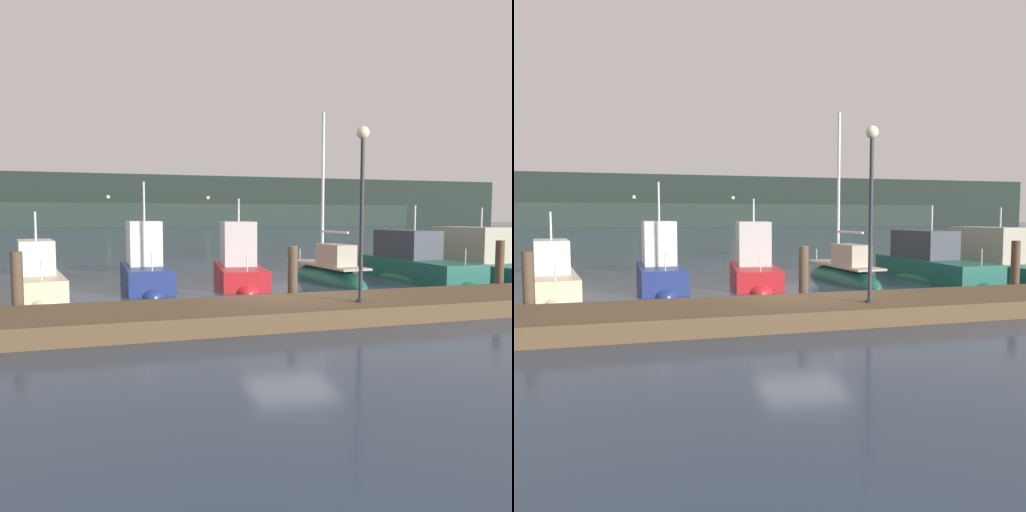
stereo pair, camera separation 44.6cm
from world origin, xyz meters
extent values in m
plane|color=#2D3D51|center=(0.00, 0.00, 0.00)|extent=(400.00, 400.00, 0.00)
cube|color=brown|center=(0.00, -1.76, 0.23)|extent=(36.54, 2.80, 0.45)
cylinder|color=#4C3D2D|center=(-7.27, -0.11, 0.87)|extent=(0.28, 0.28, 1.75)
cylinder|color=#4C3D2D|center=(0.00, -0.11, 0.88)|extent=(0.28, 0.28, 1.77)
cylinder|color=#4C3D2D|center=(7.27, -0.11, 0.92)|extent=(0.28, 0.28, 1.83)
ellipsoid|color=beige|center=(-7.37, 4.18, 0.00)|extent=(2.51, 5.47, 1.27)
cube|color=beige|center=(-7.37, 4.18, 0.36)|extent=(2.29, 4.93, 0.73)
cube|color=silver|center=(-7.46, 4.70, 1.28)|extent=(1.48, 2.48, 1.10)
cube|color=black|center=(-7.66, 5.74, 1.44)|extent=(0.97, 0.40, 0.49)
cylinder|color=silver|center=(-7.39, 4.28, 2.30)|extent=(0.07, 0.07, 0.95)
cylinder|color=silver|center=(-6.97, 2.00, 1.03)|extent=(0.04, 0.04, 0.60)
ellipsoid|color=navy|center=(-3.82, 4.94, 0.00)|extent=(1.85, 4.97, 1.19)
cube|color=navy|center=(-3.82, 4.94, 0.42)|extent=(1.69, 4.48, 0.84)
cube|color=silver|center=(-3.84, 5.43, 1.65)|extent=(1.21, 2.20, 1.60)
cube|color=black|center=(-3.88, 6.41, 1.89)|extent=(1.01, 0.34, 0.71)
cylinder|color=silver|center=(-3.83, 5.04, 3.16)|extent=(0.07, 0.07, 1.43)
cylinder|color=silver|center=(-3.74, 2.88, 1.14)|extent=(0.04, 0.04, 0.60)
ellipsoid|color=red|center=(-0.25, 5.12, 0.00)|extent=(2.48, 5.59, 1.30)
cube|color=red|center=(-0.25, 5.12, 0.36)|extent=(2.27, 5.04, 0.73)
cube|color=silver|center=(-0.18, 5.66, 1.57)|extent=(1.52, 2.52, 1.69)
cube|color=black|center=(-0.04, 6.73, 1.83)|extent=(1.11, 0.45, 0.75)
cylinder|color=silver|center=(-0.23, 5.23, 2.87)|extent=(0.07, 0.07, 0.89)
cylinder|color=silver|center=(-0.55, 2.87, 1.03)|extent=(0.04, 0.04, 0.60)
ellipsoid|color=#195647|center=(3.39, 4.93, 0.00)|extent=(1.89, 5.53, 1.36)
cube|color=#A39984|center=(3.39, 4.93, 0.68)|extent=(1.59, 4.65, 0.08)
cube|color=#A39984|center=(3.44, 4.28, 1.13)|extent=(1.01, 1.80, 0.82)
cylinder|color=silver|center=(3.35, 5.36, 3.74)|extent=(0.12, 0.12, 6.12)
cylinder|color=silver|center=(3.43, 4.38, 2.01)|extent=(0.25, 1.97, 0.09)
cylinder|color=silver|center=(3.18, 7.42, 0.93)|extent=(0.04, 0.04, 0.50)
ellipsoid|color=#195647|center=(7.28, 4.57, 0.00)|extent=(2.26, 7.02, 1.23)
cube|color=#195647|center=(7.28, 4.57, 0.43)|extent=(2.08, 6.32, 0.86)
cube|color=#333842|center=(7.26, 5.27, 1.45)|extent=(1.49, 3.10, 1.18)
cube|color=black|center=(7.22, 6.66, 1.62)|extent=(1.25, 0.27, 0.53)
cylinder|color=silver|center=(7.27, 4.71, 2.56)|extent=(0.07, 0.07, 1.06)
cylinder|color=silver|center=(7.36, 1.65, 1.16)|extent=(0.04, 0.04, 0.60)
ellipsoid|color=#195647|center=(10.82, 4.75, 0.00)|extent=(3.38, 7.49, 1.09)
cube|color=#195647|center=(10.82, 4.75, 0.30)|extent=(3.10, 6.74, 0.60)
cube|color=#A39984|center=(10.73, 5.47, 1.37)|extent=(2.10, 3.36, 1.56)
cube|color=black|center=(10.56, 6.91, 1.61)|extent=(1.56, 0.47, 0.69)
cylinder|color=silver|center=(10.80, 4.89, 2.59)|extent=(0.07, 0.07, 0.87)
cylinder|color=red|center=(3.01, 19.93, 0.08)|extent=(1.22, 1.22, 0.16)
cylinder|color=red|center=(3.01, 19.93, 0.76)|extent=(0.82, 0.82, 1.20)
cone|color=red|center=(3.01, 19.93, 1.61)|extent=(0.57, 0.57, 0.50)
sphere|color=#F9EAB7|center=(3.01, 19.93, 1.91)|extent=(0.16, 0.16, 0.16)
cylinder|color=#2D2D33|center=(1.02, -2.26, 0.48)|extent=(0.24, 0.24, 0.06)
cylinder|color=#2D2D33|center=(1.02, -2.26, 2.53)|extent=(0.10, 0.10, 4.03)
sphere|color=#F9EAB7|center=(1.02, -2.26, 4.68)|extent=(0.32, 0.32, 0.32)
cube|color=#1E2823|center=(0.00, 135.18, 7.18)|extent=(240.00, 16.00, 14.36)
cube|color=#26332C|center=(10.43, 125.18, 3.11)|extent=(144.00, 10.00, 6.21)
cube|color=#F4DB8C|center=(22.14, 127.13, 8.12)|extent=(0.80, 0.10, 0.80)
cube|color=#F4DB8C|center=(-14.83, 127.13, 4.04)|extent=(0.80, 0.10, 0.80)
cube|color=#F4DB8C|center=(-30.96, 127.13, 3.63)|extent=(0.80, 0.10, 0.80)
cube|color=#F4DB8C|center=(51.13, 127.13, 3.03)|extent=(0.80, 0.10, 0.80)
cube|color=#F4DB8C|center=(-12.53, 127.13, 5.49)|extent=(0.80, 0.10, 0.80)
cube|color=#F4DB8C|center=(24.71, 127.13, 1.90)|extent=(0.80, 0.10, 0.80)
cube|color=#F4DB8C|center=(-5.13, 127.13, 8.04)|extent=(0.80, 0.10, 0.80)
camera|label=1|loc=(-5.05, -13.52, 2.60)|focal=35.00mm
camera|label=2|loc=(-4.62, -13.64, 2.60)|focal=35.00mm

